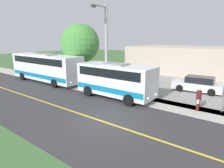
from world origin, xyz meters
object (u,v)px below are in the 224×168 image
object	(u,v)px
shuttle_bus_front	(115,79)
transit_bus_rear	(46,67)
parked_car_near	(198,84)
tree_curbside	(80,43)
pedestrian_with_bags	(199,98)
street_light_pole	(105,47)
commercial_building	(196,60)

from	to	relation	value
shuttle_bus_front	transit_bus_rear	world-z (taller)	transit_bus_rear
transit_bus_rear	parked_car_near	xyz separation A→B (m)	(-6.15, 15.06, -1.08)
shuttle_bus_front	tree_curbside	world-z (taller)	tree_curbside
transit_bus_rear	pedestrian_with_bags	size ratio (longest dim) A/B	6.20
transit_bus_rear	street_light_pole	world-z (taller)	street_light_pole
shuttle_bus_front	commercial_building	size ratio (longest dim) A/B	0.38
parked_car_near	tree_curbside	bearing A→B (deg)	-75.09
pedestrian_with_bags	parked_car_near	size ratio (longest dim) A/B	0.37
pedestrian_with_bags	street_light_pole	size ratio (longest dim) A/B	0.22
street_light_pole	tree_curbside	xyz separation A→B (m)	(-2.53, -5.80, 0.14)
street_light_pole	tree_curbside	distance (m)	6.33
street_light_pole	commercial_building	bearing A→B (deg)	168.03
pedestrian_with_bags	transit_bus_rear	bearing A→B (deg)	-86.77
transit_bus_rear	tree_curbside	xyz separation A→B (m)	(-2.88, 2.77, 2.58)
pedestrian_with_bags	commercial_building	bearing A→B (deg)	-164.82
shuttle_bus_front	commercial_building	distance (m)	17.06
pedestrian_with_bags	commercial_building	size ratio (longest dim) A/B	0.09
tree_curbside	commercial_building	world-z (taller)	tree_curbside
pedestrian_with_bags	parked_car_near	world-z (taller)	pedestrian_with_bags
shuttle_bus_front	commercial_building	bearing A→B (deg)	172.94
shuttle_bus_front	parked_car_near	size ratio (longest dim) A/B	1.53
shuttle_bus_front	tree_curbside	size ratio (longest dim) A/B	1.04
street_light_pole	parked_car_near	xyz separation A→B (m)	(-5.80, 6.49, -3.52)
transit_bus_rear	shuttle_bus_front	bearing A→B (deg)	89.71
parked_car_near	pedestrian_with_bags	bearing A→B (deg)	14.44
transit_bus_rear	commercial_building	bearing A→B (deg)	144.43
pedestrian_with_bags	tree_curbside	xyz separation A→B (m)	(-1.96, -13.64, 3.47)
transit_bus_rear	tree_curbside	bearing A→B (deg)	136.15
pedestrian_with_bags	street_light_pole	xyz separation A→B (m)	(0.57, -7.83, 3.33)
commercial_building	tree_curbside	bearing A→B (deg)	-33.62
street_light_pole	tree_curbside	bearing A→B (deg)	-113.54
shuttle_bus_front	street_light_pole	size ratio (longest dim) A/B	0.90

